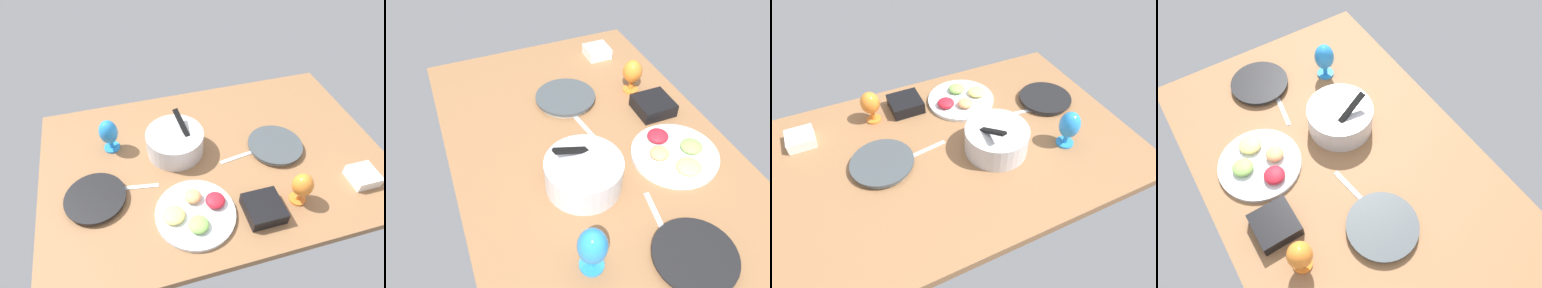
{
  "view_description": "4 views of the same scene",
  "coord_description": "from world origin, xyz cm",
  "views": [
    {
      "loc": [
        -37.65,
        -95.06,
        114.29
      ],
      "look_at": [
        -9.25,
        7.2,
        4.66
      ],
      "focal_mm": 30.17,
      "sensor_mm": 36.0,
      "label": 1
    },
    {
      "loc": [
        -95.35,
        43.93,
        103.64
      ],
      "look_at": [
        -1.84,
        5.44,
        4.66
      ],
      "focal_mm": 35.55,
      "sensor_mm": 36.0,
      "label": 2
    },
    {
      "loc": [
        38.28,
        94.93,
        103.52
      ],
      "look_at": [
        -3.82,
        5.23,
        4.66
      ],
      "focal_mm": 31.13,
      "sensor_mm": 36.0,
      "label": 3
    },
    {
      "loc": [
        65.05,
        -37.62,
        129.83
      ],
      "look_at": [
        -4.24,
        6.35,
        4.66
      ],
      "focal_mm": 35.26,
      "sensor_mm": 36.0,
      "label": 4
    }
  ],
  "objects": [
    {
      "name": "fork_by_right_plate",
      "position": [
        10.36,
        -2.64,
        0.3
      ],
      "size": [
        18.07,
        4.4,
        0.6
      ],
      "primitive_type": "cube",
      "rotation": [
        0.0,
        0.0,
        0.15
      ],
      "color": "silver",
      "rests_on": "ground_plane"
    },
    {
      "name": "hurricane_glass_orange",
      "position": [
        25.96,
        -31.82,
        9.57
      ],
      "size": [
        8.64,
        8.64,
        15.51
      ],
      "color": "orange",
      "rests_on": "ground_plane"
    },
    {
      "name": "ground_plane",
      "position": [
        0.0,
        0.0,
        -2.0
      ],
      "size": [
        160.0,
        104.0,
        4.0
      ],
      "primitive_type": "cube",
      "color": "#8C603D"
    },
    {
      "name": "fruit_platter",
      "position": [
        -17.4,
        -27.35,
        1.68
      ],
      "size": [
        32.78,
        32.78,
        5.43
      ],
      "color": "silver",
      "rests_on": "ground_plane"
    },
    {
      "name": "dinner_plate_left",
      "position": [
        -55.86,
        -9.65,
        1.39
      ],
      "size": [
        25.71,
        25.71,
        2.68
      ],
      "color": "#4C4C51",
      "rests_on": "ground_plane"
    },
    {
      "name": "square_bowl_white",
      "position": [
        58.62,
        -29.88,
        2.8
      ],
      "size": [
        11.59,
        11.59,
        5.02
      ],
      "color": "white",
      "rests_on": "ground_plane"
    },
    {
      "name": "square_bowl_black",
      "position": [
        9.43,
        -33.68,
        3.16
      ],
      "size": [
        15.0,
        15.0,
        5.67
      ],
      "color": "black",
      "rests_on": "ground_plane"
    },
    {
      "name": "fork_by_left_plate",
      "position": [
        -37.75,
        -7.44,
        0.3
      ],
      "size": [
        18.06,
        4.53,
        0.6
      ],
      "primitive_type": "cube",
      "rotation": [
        0.0,
        0.0,
        -0.15
      ],
      "color": "silver",
      "rests_on": "ground_plane"
    },
    {
      "name": "hurricane_glass_blue",
      "position": [
        -46.23,
        19.37,
        10.1
      ],
      "size": [
        8.82,
        8.82,
        17.0
      ],
      "color": "#288AE0",
      "rests_on": "ground_plane"
    },
    {
      "name": "dinner_plate_right",
      "position": [
        29.96,
        -1.67,
        1.48
      ],
      "size": [
        26.12,
        26.12,
        2.86
      ],
      "color": "silver",
      "rests_on": "ground_plane"
    },
    {
      "name": "mixing_bowl",
      "position": [
        -16.9,
        9.54,
        6.2
      ],
      "size": [
        26.97,
        26.97,
        18.32
      ],
      "color": "silver",
      "rests_on": "ground_plane"
    }
  ]
}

